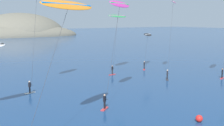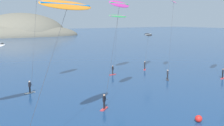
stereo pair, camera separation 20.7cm
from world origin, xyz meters
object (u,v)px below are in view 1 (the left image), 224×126
marker_buoy (199,118)px  kitesurfer_magenta (118,13)px  kitesurfer_pink (173,9)px  kitesurfer_green (117,19)px  kitesurfer_orange (66,15)px  kitesurfer_black (147,38)px

marker_buoy → kitesurfer_magenta: bearing=103.5°
kitesurfer_magenta → marker_buoy: bearing=-76.5°
kitesurfer_pink → kitesurfer_green: bearing=134.5°
kitesurfer_pink → kitesurfer_green: 9.97m
kitesurfer_orange → marker_buoy: bearing=-17.1°
kitesurfer_green → kitesurfer_magenta: (-10.70, -15.21, 0.65)m
kitesurfer_black → kitesurfer_pink: size_ratio=0.54×
kitesurfer_magenta → marker_buoy: size_ratio=17.33×
kitesurfer_pink → kitesurfer_magenta: size_ratio=1.11×
marker_buoy → kitesurfer_orange: bearing=162.9°
kitesurfer_green → marker_buoy: kitesurfer_green is taller
kitesurfer_black → kitesurfer_orange: bearing=-141.6°
kitesurfer_black → kitesurfer_pink: (-1.72, -8.34, 5.45)m
kitesurfer_black → kitesurfer_pink: bearing=-101.7°
kitesurfer_black → kitesurfer_green: size_ratio=0.66×
kitesurfer_black → kitesurfer_green: bearing=-171.1°
kitesurfer_black → kitesurfer_green: 9.45m
kitesurfer_magenta → marker_buoy: kitesurfer_magenta is taller
kitesurfer_magenta → marker_buoy: 14.61m
kitesurfer_pink → kitesurfer_orange: 30.98m
kitesurfer_black → kitesurfer_orange: kitesurfer_orange is taller
kitesurfer_pink → kitesurfer_orange: bearing=-151.8°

